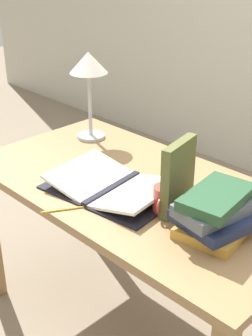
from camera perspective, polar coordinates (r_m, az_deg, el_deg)
name	(u,v)px	position (r m, az deg, el deg)	size (l,w,h in m)	color
ground_plane	(135,327)	(2.31, 1.15, -18.77)	(12.00, 12.00, 0.00)	gray
reading_desk	(137,206)	(1.90, 1.32, -4.65)	(1.41, 0.75, 0.75)	#937047
open_book	(112,186)	(1.80, -1.73, -2.25)	(0.53, 0.39, 0.06)	black
book_stack_tall	(215,213)	(1.55, 10.84, -5.46)	(0.25, 0.29, 0.15)	#BC8933
book_standing_upright	(178,177)	(1.63, 6.37, -1.06)	(0.07, 0.19, 0.26)	brown
reading_lamp	(89,71)	(2.19, -4.57, 11.76)	(0.18, 0.18, 0.42)	#ADADB2
coffee_mug	(164,200)	(1.65, 4.61, -3.88)	(0.08, 0.11, 0.10)	#B74238
pencil	(63,210)	(1.69, -7.72, -5.06)	(0.08, 0.14, 0.01)	gold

